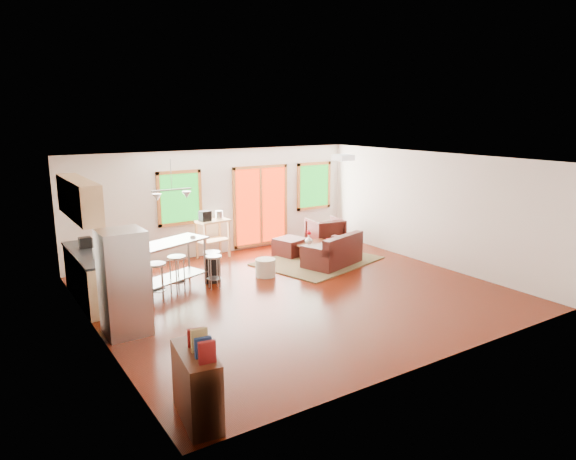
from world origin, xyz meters
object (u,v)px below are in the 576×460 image
armchair (325,231)px  kitchen_cart (212,225)px  loveseat (333,253)px  refrigerator (125,283)px  rug (318,261)px  island (170,257)px  coffee_table (311,244)px  ottoman (290,247)px

armchair → kitchen_cart: bearing=-3.5°
loveseat → refrigerator: 5.25m
loveseat → refrigerator: (-5.08, -1.20, 0.55)m
rug → armchair: 1.49m
armchair → island: size_ratio=0.50×
armchair → island: island is taller
loveseat → armchair: 1.74m
coffee_table → armchair: armchair is taller
rug → loveseat: (0.11, -0.46, 0.28)m
refrigerator → kitchen_cart: (3.00, 3.31, -0.03)m
island → loveseat: bearing=-5.2°
rug → kitchen_cart: kitchen_cart is taller
refrigerator → island: bearing=49.7°
ottoman → loveseat: bearing=-73.8°
refrigerator → island: (1.29, 1.54, -0.16)m
loveseat → kitchen_cart: (-2.08, 2.12, 0.52)m
loveseat → island: (-3.79, 0.35, 0.39)m
loveseat → ottoman: 1.33m
island → kitchen_cart: (1.71, 1.77, 0.12)m
rug → refrigerator: (-4.97, -1.66, 0.83)m
rug → kitchen_cart: 2.70m
ottoman → island: bearing=-164.9°
ottoman → refrigerator: refrigerator is taller
rug → loveseat: loveseat is taller
island → kitchen_cart: kitchen_cart is taller
coffee_table → armchair: size_ratio=1.12×
armchair → ottoman: armchair is taller
ottoman → armchair: bearing=10.2°
loveseat → rug: bearing=85.7°
rug → island: (-3.68, -0.11, 0.68)m
refrigerator → kitchen_cart: bearing=47.5°
coffee_table → rug: bearing=-106.0°
armchair → kitchen_cart: kitchen_cart is taller
loveseat → refrigerator: refrigerator is taller
ottoman → kitchen_cart: (-1.71, 0.85, 0.59)m
rug → island: bearing=-178.3°
ottoman → kitchen_cart: bearing=153.7°
armchair → ottoman: 1.28m
refrigerator → ottoman: bearing=27.3°
rug → island: 3.74m
coffee_table → island: (-3.82, -0.59, 0.38)m
coffee_table → ottoman: ottoman is taller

